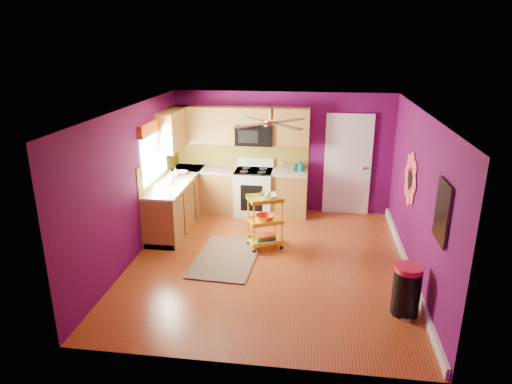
# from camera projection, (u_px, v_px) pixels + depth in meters

# --- Properties ---
(ground) EXTENTS (5.00, 5.00, 0.00)m
(ground) POSITION_uv_depth(u_px,v_px,m) (269.00, 262.00, 7.53)
(ground) COLOR maroon
(ground) RESTS_ON ground
(room_envelope) EXTENTS (4.54, 5.04, 2.52)m
(room_envelope) POSITION_uv_depth(u_px,v_px,m) (271.00, 167.00, 7.00)
(room_envelope) COLOR #530949
(room_envelope) RESTS_ON ground
(lower_cabinets) EXTENTS (2.81, 2.31, 0.94)m
(lower_cabinets) POSITION_uv_depth(u_px,v_px,m) (213.00, 198.00, 9.26)
(lower_cabinets) COLOR olive
(lower_cabinets) RESTS_ON ground
(electric_range) EXTENTS (0.76, 0.66, 1.13)m
(electric_range) POSITION_uv_depth(u_px,v_px,m) (254.00, 191.00, 9.48)
(electric_range) COLOR white
(electric_range) RESTS_ON ground
(upper_cabinetry) EXTENTS (2.80, 2.30, 1.26)m
(upper_cabinetry) POSITION_uv_depth(u_px,v_px,m) (220.00, 128.00, 9.14)
(upper_cabinetry) COLOR olive
(upper_cabinetry) RESTS_ON ground
(left_window) EXTENTS (0.08, 1.35, 1.08)m
(left_window) POSITION_uv_depth(u_px,v_px,m) (154.00, 142.00, 8.23)
(left_window) COLOR white
(left_window) RESTS_ON ground
(panel_door) EXTENTS (0.95, 0.11, 2.15)m
(panel_door) POSITION_uv_depth(u_px,v_px,m) (348.00, 166.00, 9.34)
(panel_door) COLOR white
(panel_door) RESTS_ON ground
(right_wall_art) EXTENTS (0.04, 2.74, 1.04)m
(right_wall_art) POSITION_uv_depth(u_px,v_px,m) (423.00, 192.00, 6.46)
(right_wall_art) COLOR black
(right_wall_art) RESTS_ON ground
(ceiling_fan) EXTENTS (1.01, 1.01, 0.26)m
(ceiling_fan) POSITION_uv_depth(u_px,v_px,m) (271.00, 122.00, 6.98)
(ceiling_fan) COLOR #BF8C3F
(ceiling_fan) RESTS_ON ground
(shag_rug) EXTENTS (1.06, 1.63, 0.02)m
(shag_rug) POSITION_uv_depth(u_px,v_px,m) (226.00, 258.00, 7.65)
(shag_rug) COLOR black
(shag_rug) RESTS_ON ground
(rolling_cart) EXTENTS (0.69, 0.61, 1.02)m
(rolling_cart) POSITION_uv_depth(u_px,v_px,m) (265.00, 219.00, 7.91)
(rolling_cart) COLOR yellow
(rolling_cart) RESTS_ON ground
(trash_can) EXTENTS (0.48, 0.48, 0.70)m
(trash_can) POSITION_uv_depth(u_px,v_px,m) (406.00, 290.00, 6.03)
(trash_can) COLOR black
(trash_can) RESTS_ON ground
(teal_kettle) EXTENTS (0.18, 0.18, 0.21)m
(teal_kettle) POSITION_uv_depth(u_px,v_px,m) (299.00, 167.00, 9.28)
(teal_kettle) COLOR teal
(teal_kettle) RESTS_ON lower_cabinets
(toaster) EXTENTS (0.22, 0.15, 0.18)m
(toaster) POSITION_uv_depth(u_px,v_px,m) (288.00, 167.00, 9.24)
(toaster) COLOR beige
(toaster) RESTS_ON lower_cabinets
(soap_bottle_a) EXTENTS (0.09, 0.09, 0.20)m
(soap_bottle_a) POSITION_uv_depth(u_px,v_px,m) (171.00, 176.00, 8.61)
(soap_bottle_a) COLOR #EA3F72
(soap_bottle_a) RESTS_ON lower_cabinets
(soap_bottle_b) EXTENTS (0.15, 0.15, 0.19)m
(soap_bottle_b) POSITION_uv_depth(u_px,v_px,m) (175.00, 173.00, 8.83)
(soap_bottle_b) COLOR white
(soap_bottle_b) RESTS_ON lower_cabinets
(counter_dish) EXTENTS (0.24, 0.24, 0.06)m
(counter_dish) POSITION_uv_depth(u_px,v_px,m) (182.00, 173.00, 9.07)
(counter_dish) COLOR white
(counter_dish) RESTS_ON lower_cabinets
(counter_cup) EXTENTS (0.13, 0.13, 0.10)m
(counter_cup) POSITION_uv_depth(u_px,v_px,m) (170.00, 182.00, 8.39)
(counter_cup) COLOR white
(counter_cup) RESTS_ON lower_cabinets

